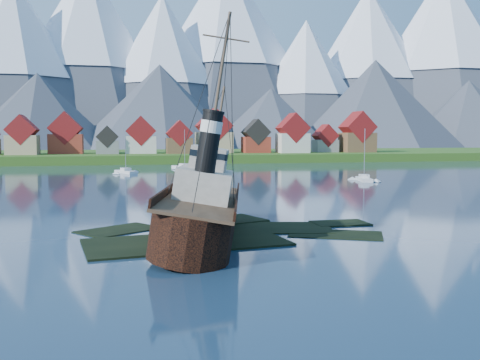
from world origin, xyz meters
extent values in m
plane|color=#1A314A|center=(0.00, 0.00, 0.00)|extent=(1400.00, 1400.00, 0.00)
cube|color=black|center=(-3.00, -2.00, -0.32)|extent=(19.08, 11.42, 1.00)
cube|color=black|center=(6.00, 4.00, -0.38)|extent=(15.15, 9.76, 1.00)
cube|color=black|center=(2.00, 9.00, -0.28)|extent=(11.45, 9.06, 1.00)
cube|color=black|center=(12.00, -1.00, -0.42)|extent=(10.27, 8.34, 1.00)
cube|color=black|center=(-9.00, 6.00, -0.40)|extent=(9.42, 8.68, 1.00)
cube|color=black|center=(15.00, 5.00, -0.35)|extent=(6.00, 4.00, 1.00)
cube|color=#264F16|center=(0.00, 170.00, 0.00)|extent=(600.00, 80.00, 3.20)
cube|color=#3F3D38|center=(0.00, 132.00, 0.00)|extent=(600.00, 2.50, 2.00)
cube|color=tan|center=(-43.00, 150.00, 6.40)|extent=(10.50, 9.00, 6.80)
cube|color=maroon|center=(-43.00, 150.00, 11.69)|extent=(10.69, 9.18, 10.69)
cube|color=maroon|center=(-29.00, 156.00, 6.60)|extent=(12.00, 8.50, 7.20)
cube|color=maroon|center=(-29.00, 156.00, 12.36)|extent=(12.22, 8.67, 12.22)
cube|color=slate|center=(-14.00, 151.00, 5.40)|extent=(8.00, 7.00, 4.80)
cube|color=black|center=(-14.00, 151.00, 9.24)|extent=(8.15, 7.14, 8.15)
cube|color=beige|center=(-2.00, 154.00, 6.20)|extent=(11.00, 9.50, 6.40)
cube|color=maroon|center=(-2.00, 154.00, 11.38)|extent=(11.20, 9.69, 11.20)
cube|color=brown|center=(12.00, 150.00, 5.90)|extent=(9.50, 8.00, 5.80)
cube|color=maroon|center=(12.00, 150.00, 10.51)|extent=(9.67, 8.16, 9.67)
cube|color=tan|center=(26.00, 155.00, 7.00)|extent=(13.50, 10.00, 8.00)
cube|color=maroon|center=(26.00, 155.00, 13.43)|extent=(13.75, 10.20, 13.75)
cube|color=maroon|center=(42.00, 152.00, 6.10)|extent=(10.00, 8.50, 6.20)
cube|color=black|center=(42.00, 152.00, 11.00)|extent=(10.18, 8.67, 10.18)
cube|color=beige|center=(56.00, 149.00, 6.75)|extent=(11.50, 9.00, 7.50)
cube|color=maroon|center=(56.00, 149.00, 12.57)|extent=(11.71, 9.18, 11.71)
cube|color=slate|center=(71.00, 153.00, 5.50)|extent=(9.00, 7.50, 5.00)
cube|color=maroon|center=(71.00, 153.00, 9.62)|extent=(9.16, 7.65, 9.16)
cube|color=brown|center=(84.00, 151.00, 6.90)|extent=(12.50, 10.00, 7.80)
cube|color=maroon|center=(84.00, 151.00, 13.05)|extent=(12.73, 10.20, 12.73)
cone|color=#2D333D|center=(-100.00, 455.00, 73.00)|extent=(180.00, 180.00, 150.00)
cone|color=white|center=(-100.00, 455.00, 103.00)|extent=(111.60, 111.60, 90.00)
cone|color=#2D333D|center=(-40.00, 495.00, 88.00)|extent=(210.00, 210.00, 180.00)
cone|color=white|center=(-40.00, 495.00, 124.00)|extent=(130.20, 130.20, 108.00)
cone|color=#2D333D|center=(30.00, 470.00, 70.50)|extent=(170.00, 170.00, 145.00)
cone|color=white|center=(30.00, 470.00, 99.50)|extent=(105.40, 105.40, 87.00)
cone|color=#2D333D|center=(100.00, 515.00, 98.00)|extent=(240.00, 240.00, 200.00)
cone|color=white|center=(100.00, 515.00, 138.00)|extent=(148.80, 148.80, 120.00)
cone|color=#2D333D|center=(170.00, 460.00, 60.50)|extent=(150.00, 150.00, 125.00)
cone|color=white|center=(170.00, 460.00, 85.50)|extent=(93.00, 93.00, 75.00)
cone|color=#2D333D|center=(250.00, 490.00, 83.00)|extent=(200.00, 200.00, 170.00)
cone|color=white|center=(250.00, 490.00, 117.00)|extent=(124.00, 124.00, 102.00)
cone|color=#2D333D|center=(330.00, 475.00, 93.00)|extent=(230.00, 230.00, 190.00)
cone|color=white|center=(330.00, 475.00, 131.00)|extent=(142.60, 142.60, 114.00)
cone|color=#2D333D|center=(-70.00, 374.00, 27.00)|extent=(120.00, 120.00, 58.00)
cone|color=#2D333D|center=(20.00, 369.00, 31.00)|extent=(136.00, 136.00, 66.00)
cone|color=#2D333D|center=(110.00, 373.00, 23.00)|extent=(110.00, 110.00, 50.00)
cone|color=#2D333D|center=(200.00, 370.00, 35.50)|extent=(150.00, 150.00, 75.00)
cone|color=#2D333D|center=(290.00, 371.00, 28.00)|extent=(124.00, 124.00, 60.00)
cube|color=black|center=(-1.79, -0.93, 2.07)|extent=(6.38, 18.39, 3.83)
cone|color=black|center=(-1.79, 11.00, 2.07)|extent=(6.38, 6.38, 6.38)
cylinder|color=black|center=(-1.79, -10.12, 2.07)|extent=(6.38, 6.38, 3.83)
cube|color=#4C3826|center=(-1.79, -0.93, 4.07)|extent=(6.26, 24.26, 0.23)
cube|color=black|center=(-4.85, -0.93, 4.48)|extent=(0.18, 23.49, 0.82)
cube|color=black|center=(1.28, -0.93, 4.48)|extent=(0.18, 23.49, 0.82)
cube|color=#ADA89E|center=(-1.79, -2.29, 5.44)|extent=(4.74, 7.75, 2.74)
cube|color=#ADA89E|center=(-1.79, -1.38, 7.81)|extent=(3.28, 3.65, 2.01)
cylinder|color=black|center=(-1.79, -5.30, 9.36)|extent=(1.73, 1.73, 5.11)
cylinder|color=silver|center=(-1.79, -5.30, 10.64)|extent=(1.82, 1.82, 1.00)
cylinder|color=#473828|center=(-1.79, 6.37, 9.64)|extent=(0.26, 0.26, 10.94)
cylinder|color=#473828|center=(-1.79, -3.21, 14.74)|extent=(0.29, 0.29, 11.86)
cube|color=silver|center=(-7.89, 90.79, 0.10)|extent=(5.92, 9.11, 1.20)
cube|color=silver|center=(-7.89, 90.79, 1.05)|extent=(2.88, 3.14, 0.70)
cylinder|color=gray|center=(-7.89, 90.79, 5.92)|extent=(0.14, 0.14, 10.43)
cube|color=silver|center=(42.08, 56.08, 0.10)|extent=(4.19, 8.88, 1.22)
cube|color=silver|center=(42.08, 56.08, 1.06)|extent=(2.43, 2.80, 0.71)
cylinder|color=gray|center=(42.08, 56.08, 5.98)|extent=(0.14, 0.14, 10.55)
cube|color=silver|center=(9.26, 107.42, 0.10)|extent=(7.21, 10.32, 1.24)
cube|color=silver|center=(9.26, 107.42, 1.09)|extent=(3.38, 3.63, 0.72)
cylinder|color=gray|center=(9.26, 107.42, 6.10)|extent=(0.14, 0.14, 10.76)
camera|label=1|loc=(-8.42, -50.00, 9.82)|focal=40.00mm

